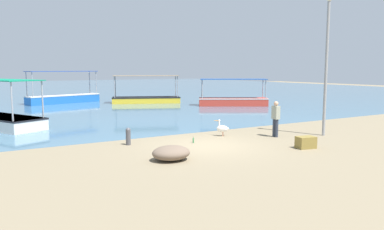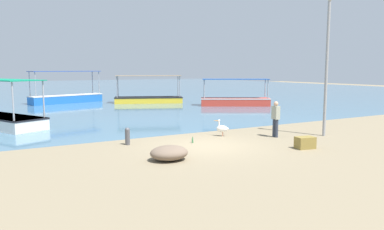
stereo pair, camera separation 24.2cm
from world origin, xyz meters
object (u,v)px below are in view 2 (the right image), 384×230
Objects in this scene: fishing_boat_center at (149,98)px; net_pile at (169,153)px; fishing_boat_far_right at (235,100)px; fishing_boat_near_right at (67,97)px; cargo_crate at (305,143)px; fisherman_standing at (276,118)px; mooring_bollard at (127,136)px; lamp_post at (327,59)px; pelican at (222,128)px; glass_bottle at (193,141)px.

fishing_boat_center is 4.76× the size of net_pile.
fishing_boat_far_right is 4.31× the size of net_pile.
fishing_boat_near_right reaches higher than cargo_crate.
fisherman_standing is 2.73m from cargo_crate.
cargo_crate is (-2.42, -21.94, -0.25)m from fishing_boat_center.
fishing_boat_near_right reaches higher than mooring_bollard.
lamp_post is 3.89× the size of fisherman_standing.
mooring_bollard is at bearing 164.07° from lamp_post.
lamp_post is at bearing -109.39° from fishing_boat_far_right.
lamp_post is (4.33, -2.31, 3.28)m from pelican.
mooring_bollard is 2.80m from glass_bottle.
glass_bottle is (-5.81, -18.72, -0.38)m from fishing_boat_center.
fishing_boat_far_right is 18.06m from mooring_bollard.
cargo_crate is at bearing -116.74° from fishing_boat_far_right.
fishing_boat_near_right is at bearing 92.36° from glass_bottle.
fisherman_standing is at bearing -77.74° from fishing_boat_near_right.
cargo_crate reaches higher than glass_bottle.
mooring_bollard is at bearing 144.83° from cargo_crate.
net_pile is at bearing 170.39° from cargo_crate.
mooring_bollard reaches higher than cargo_crate.
fishing_boat_far_right is 14.98m from pelican.
mooring_bollard is 7.33m from cargo_crate.
fishing_boat_center reaches higher than pelican.
net_pile is at bearing -144.78° from pelican.
cargo_crate is (-2.97, -1.66, -3.42)m from lamp_post.
glass_bottle is at bearing 136.54° from cargo_crate.
fishing_boat_far_right is 0.91× the size of fishing_boat_center.
fishing_boat_center is 18.36m from pelican.
glass_bottle is at bearing 45.45° from net_pile.
lamp_post is at bearing 29.21° from cargo_crate.
fishing_boat_near_right is at bearing 150.93° from fishing_boat_center.
fishing_boat_center reaches higher than cargo_crate.
lamp_post is at bearing -13.73° from glass_bottle.
net_pile is (-6.33, -1.60, -0.65)m from fisherman_standing.
fishing_boat_center is 8.81× the size of mooring_bollard.
fishing_boat_far_right reaches higher than mooring_bollard.
pelican is 4.20m from cargo_crate.
lamp_post reaches higher than fishing_boat_center.
cargo_crate is (1.36, -3.97, -0.14)m from pelican.
fishing_boat_near_right is 24.77m from net_pile.
fishing_boat_far_right is 7.91× the size of cargo_crate.
fishing_boat_center is 22.48m from net_pile.
net_pile is (-1.30, -24.74, -0.32)m from fishing_boat_near_right.
fishing_boat_near_right is 25.84× the size of glass_bottle.
cargo_crate is (-0.70, -2.55, -0.67)m from fisherman_standing.
glass_bottle is (-2.04, -0.75, -0.27)m from pelican.
fishing_boat_near_right is 1.07× the size of fishing_boat_center.
net_pile is 3.18m from glass_bottle.
pelican is (-3.77, -17.97, -0.11)m from fishing_boat_center.
net_pile is at bearing -110.97° from fishing_boat_center.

